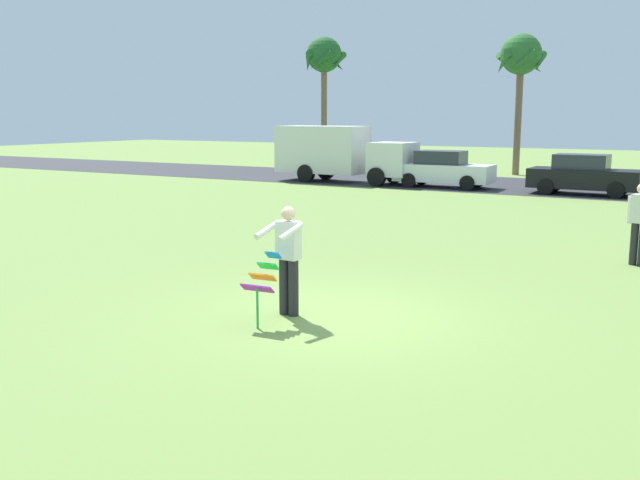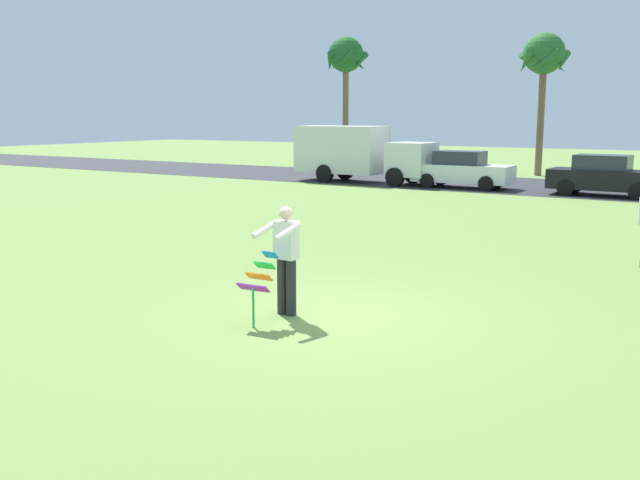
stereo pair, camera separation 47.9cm
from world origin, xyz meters
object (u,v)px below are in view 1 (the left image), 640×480
person_kite_flyer (288,256)px  person_walker_near (640,222)px  parked_car_white (443,170)px  palm_tree_right_near (521,60)px  palm_tree_left_near (324,60)px  parked_car_black (584,175)px  kite_held (263,279)px  parked_truck_white_box (338,152)px

person_kite_flyer → person_walker_near: same height
parked_car_white → palm_tree_right_near: size_ratio=0.58×
palm_tree_left_near → person_walker_near: bearing=-48.0°
parked_car_black → person_kite_flyer: bearing=-93.1°
kite_held → parked_truck_white_box: size_ratio=0.16×
person_kite_flyer → palm_tree_right_near: bearing=97.3°
parked_car_white → person_walker_near: bearing=-56.0°
parked_truck_white_box → palm_tree_left_near: size_ratio=0.87×
palm_tree_right_near → palm_tree_left_near: bearing=179.0°
kite_held → parked_car_white: size_ratio=0.25×
palm_tree_right_near → person_kite_flyer: bearing=-82.7°
palm_tree_right_near → person_walker_near: 23.81m
kite_held → parked_car_black: (1.12, 21.02, 0.06)m
parked_truck_white_box → parked_car_white: parked_truck_white_box is taller
parked_car_black → parked_car_white: bearing=-180.0°
parked_truck_white_box → kite_held: bearing=-64.7°
person_kite_flyer → palm_tree_left_near: palm_tree_left_near is taller
person_kite_flyer → kite_held: bearing=-92.7°
kite_held → parked_car_black: parked_car_black is taller
kite_held → parked_car_black: size_ratio=0.26×
kite_held → palm_tree_left_near: size_ratio=0.14×
person_kite_flyer → parked_car_white: person_kite_flyer is taller
parked_car_white → parked_car_black: same height
person_kite_flyer → parked_truck_white_box: 22.68m
person_kite_flyer → parked_truck_white_box: bearing=116.1°
person_kite_flyer → kite_held: (-0.03, -0.66, -0.24)m
palm_tree_right_near → parked_truck_white_box: bearing=-127.3°
parked_car_black → person_walker_near: (3.31, -13.56, 0.16)m
person_kite_flyer → palm_tree_left_near: 33.16m
parked_car_black → palm_tree_right_near: size_ratio=0.58×
person_kite_flyer → kite_held: size_ratio=1.60×
palm_tree_left_near → person_walker_near: palm_tree_left_near is taller
person_kite_flyer → kite_held: person_kite_flyer is taller
palm_tree_right_near → person_walker_near: (8.07, -21.83, -5.02)m
parked_car_white → palm_tree_right_near: 9.82m
parked_car_black → person_walker_near: bearing=-76.3°
palm_tree_left_near → person_walker_near: 30.15m
kite_held → parked_truck_white_box: 23.26m
parked_car_white → palm_tree_left_near: size_ratio=0.55×
parked_car_white → parked_car_black: size_ratio=1.00×
person_kite_flyer → palm_tree_left_near: bearing=118.1°
palm_tree_left_near → person_kite_flyer: bearing=-61.9°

